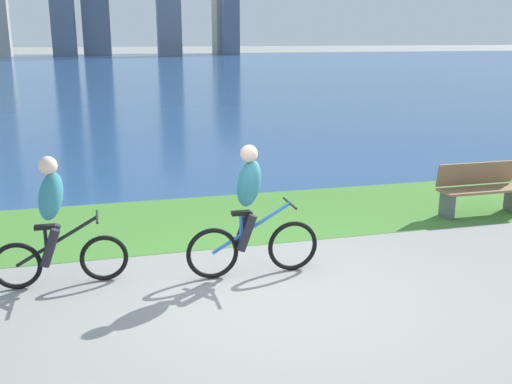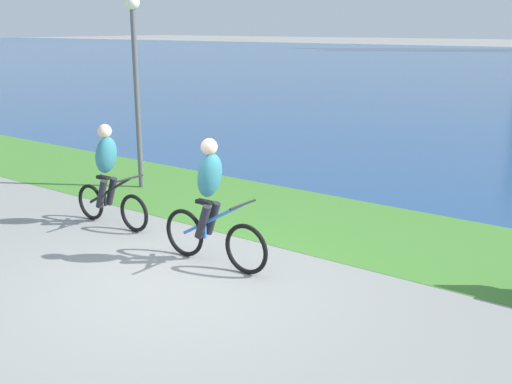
% 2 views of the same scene
% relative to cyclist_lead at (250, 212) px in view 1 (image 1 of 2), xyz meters
% --- Properties ---
extents(ground_plane, '(300.00, 300.00, 0.00)m').
position_rel_cyclist_lead_xyz_m(ground_plane, '(0.02, -0.70, -0.84)').
color(ground_plane, gray).
extents(grass_strip_bayside, '(120.00, 2.90, 0.01)m').
position_rel_cyclist_lead_xyz_m(grass_strip_bayside, '(0.02, 2.49, -0.84)').
color(grass_strip_bayside, '#478433').
rests_on(grass_strip_bayside, ground).
extents(bay_water_surface, '(300.00, 89.55, 0.00)m').
position_rel_cyclist_lead_xyz_m(bay_water_surface, '(0.02, 48.71, -0.84)').
color(bay_water_surface, navy).
rests_on(bay_water_surface, ground).
extents(cyclist_lead, '(1.75, 0.52, 1.72)m').
position_rel_cyclist_lead_xyz_m(cyclist_lead, '(0.00, 0.00, 0.00)').
color(cyclist_lead, black).
rests_on(cyclist_lead, ground).
extents(cyclist_trailing, '(1.64, 0.52, 1.64)m').
position_rel_cyclist_lead_xyz_m(cyclist_trailing, '(-2.40, 0.29, -0.02)').
color(cyclist_trailing, black).
rests_on(cyclist_trailing, ground).
extents(bench_near_path, '(1.50, 0.47, 0.90)m').
position_rel_cyclist_lead_xyz_m(bench_near_path, '(4.50, 1.60, -0.39)').
color(bench_near_path, olive).
rests_on(bench_near_path, ground).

